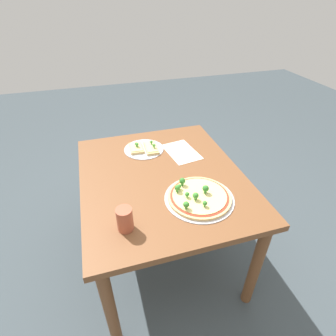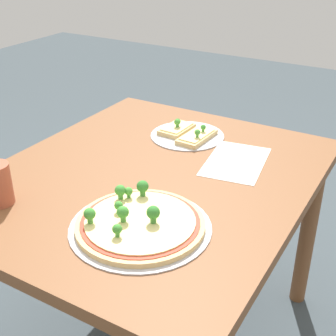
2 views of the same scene
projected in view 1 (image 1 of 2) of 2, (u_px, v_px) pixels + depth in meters
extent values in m
plane|color=#3D474C|center=(163.00, 251.00, 1.91)|extent=(8.00, 8.00, 0.00)
cube|color=brown|center=(162.00, 177.00, 1.52)|extent=(1.08, 0.91, 0.04)
cylinder|color=brown|center=(96.00, 186.00, 2.00)|extent=(0.06, 0.06, 0.66)
cylinder|color=brown|center=(110.00, 308.00, 1.25)|extent=(0.06, 0.06, 0.66)
cylinder|color=brown|center=(193.00, 169.00, 2.19)|extent=(0.06, 0.06, 0.66)
cylinder|color=brown|center=(256.00, 266.00, 1.43)|extent=(0.06, 0.06, 0.66)
cylinder|color=#B7B7BC|center=(199.00, 198.00, 1.34)|extent=(0.36, 0.36, 0.00)
cylinder|color=#DBB775|center=(199.00, 197.00, 1.33)|extent=(0.32, 0.32, 0.01)
cylinder|color=#B73823|center=(199.00, 196.00, 1.33)|extent=(0.30, 0.30, 0.00)
cylinder|color=#EFD684|center=(199.00, 195.00, 1.32)|extent=(0.28, 0.28, 0.00)
sphere|color=#3D8933|center=(205.00, 203.00, 1.24)|extent=(0.02, 0.02, 0.02)
cylinder|color=#488E3A|center=(205.00, 206.00, 1.25)|extent=(0.01, 0.01, 0.01)
sphere|color=#337A2D|center=(206.00, 188.00, 1.32)|extent=(0.03, 0.03, 0.03)
cylinder|color=#3F8136|center=(205.00, 192.00, 1.33)|extent=(0.02, 0.02, 0.02)
sphere|color=#3D8933|center=(187.00, 194.00, 1.30)|extent=(0.02, 0.02, 0.02)
cylinder|color=#488E3A|center=(187.00, 196.00, 1.31)|extent=(0.01, 0.01, 0.01)
sphere|color=#337A2D|center=(182.00, 181.00, 1.37)|extent=(0.03, 0.03, 0.03)
cylinder|color=#3F8136|center=(182.00, 184.00, 1.39)|extent=(0.01, 0.01, 0.01)
sphere|color=#3D8933|center=(186.00, 204.00, 1.23)|extent=(0.03, 0.03, 0.03)
cylinder|color=#488E3A|center=(186.00, 207.00, 1.24)|extent=(0.01, 0.01, 0.01)
sphere|color=#479338|center=(179.00, 186.00, 1.35)|extent=(0.02, 0.02, 0.02)
cylinder|color=#51973E|center=(179.00, 188.00, 1.36)|extent=(0.01, 0.01, 0.01)
sphere|color=#3D8933|center=(196.00, 195.00, 1.28)|extent=(0.03, 0.03, 0.03)
cylinder|color=#488E3A|center=(195.00, 199.00, 1.29)|extent=(0.01, 0.01, 0.01)
sphere|color=#3D8933|center=(177.00, 188.00, 1.33)|extent=(0.03, 0.03, 0.03)
cylinder|color=#488E3A|center=(177.00, 191.00, 1.34)|extent=(0.01, 0.01, 0.01)
cylinder|color=#B7B7BC|center=(144.00, 149.00, 1.73)|extent=(0.26, 0.26, 0.00)
cube|color=#DBB775|center=(136.00, 148.00, 1.72)|extent=(0.14, 0.09, 0.02)
cube|color=#EFD684|center=(136.00, 147.00, 1.72)|extent=(0.12, 0.08, 0.00)
sphere|color=#286B23|center=(136.00, 144.00, 1.71)|extent=(0.02, 0.02, 0.02)
cylinder|color=#37742D|center=(137.00, 146.00, 1.72)|extent=(0.01, 0.01, 0.01)
sphere|color=#479338|center=(137.00, 144.00, 1.70)|extent=(0.02, 0.02, 0.02)
cylinder|color=#51973E|center=(137.00, 146.00, 1.71)|extent=(0.01, 0.01, 0.01)
cube|color=#DBB775|center=(151.00, 148.00, 1.73)|extent=(0.17, 0.09, 0.02)
cube|color=#EFD684|center=(151.00, 147.00, 1.72)|extent=(0.14, 0.07, 0.00)
sphere|color=#479338|center=(154.00, 145.00, 1.69)|extent=(0.02, 0.02, 0.02)
cylinder|color=#51973E|center=(154.00, 147.00, 1.70)|extent=(0.01, 0.01, 0.01)
sphere|color=#3D8933|center=(151.00, 142.00, 1.74)|extent=(0.02, 0.02, 0.02)
cylinder|color=#488E3A|center=(151.00, 143.00, 1.74)|extent=(0.01, 0.01, 0.01)
cylinder|color=#AD5138|center=(125.00, 219.00, 1.14)|extent=(0.07, 0.07, 0.12)
cube|color=white|center=(181.00, 152.00, 1.71)|extent=(0.29, 0.21, 0.00)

